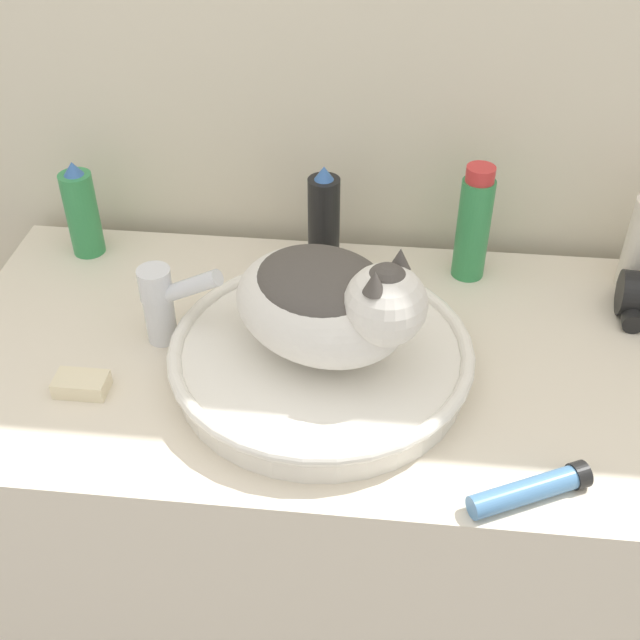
% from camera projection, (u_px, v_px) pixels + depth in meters
% --- Properties ---
extents(wall_back, '(8.00, 0.05, 2.40)m').
position_uv_depth(wall_back, '(363.00, 57.00, 1.24)').
color(wall_back, beige).
rests_on(wall_back, ground_plane).
extents(vanity_counter, '(1.15, 0.58, 0.89)m').
position_uv_depth(vanity_counter, '(336.00, 541.00, 1.44)').
color(vanity_counter, beige).
rests_on(vanity_counter, ground_plane).
extents(sink_basin, '(0.42, 0.42, 0.06)m').
position_uv_depth(sink_basin, '(321.00, 357.00, 1.10)').
color(sink_basin, white).
rests_on(sink_basin, vanity_counter).
extents(cat, '(0.30, 0.34, 0.18)m').
position_uv_depth(cat, '(330.00, 301.00, 1.04)').
color(cat, silver).
rests_on(cat, sink_basin).
extents(faucet, '(0.13, 0.06, 0.14)m').
position_uv_depth(faucet, '(164.00, 301.00, 1.14)').
color(faucet, silver).
rests_on(faucet, vanity_counter).
extents(hairspray_can_black, '(0.05, 0.05, 0.18)m').
position_uv_depth(hairspray_can_black, '(324.00, 221.00, 1.28)').
color(hairspray_can_black, black).
rests_on(hairspray_can_black, vanity_counter).
extents(shampoo_bottle_tall, '(0.05, 0.05, 0.19)m').
position_uv_depth(shampoo_bottle_tall, '(474.00, 224.00, 1.26)').
color(shampoo_bottle_tall, '#338C4C').
rests_on(shampoo_bottle_tall, vanity_counter).
extents(spray_bottle_trigger, '(0.05, 0.05, 0.17)m').
position_uv_depth(spray_bottle_trigger, '(82.00, 212.00, 1.32)').
color(spray_bottle_trigger, '#338C4C').
rests_on(spray_bottle_trigger, vanity_counter).
extents(cream_tube, '(0.15, 0.10, 0.03)m').
position_uv_depth(cream_tube, '(531.00, 490.00, 0.94)').
color(cream_tube, '#4C7FB2').
rests_on(cream_tube, vanity_counter).
extents(soap_bar, '(0.07, 0.04, 0.02)m').
position_uv_depth(soap_bar, '(81.00, 384.00, 1.09)').
color(soap_bar, beige).
rests_on(soap_bar, vanity_counter).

